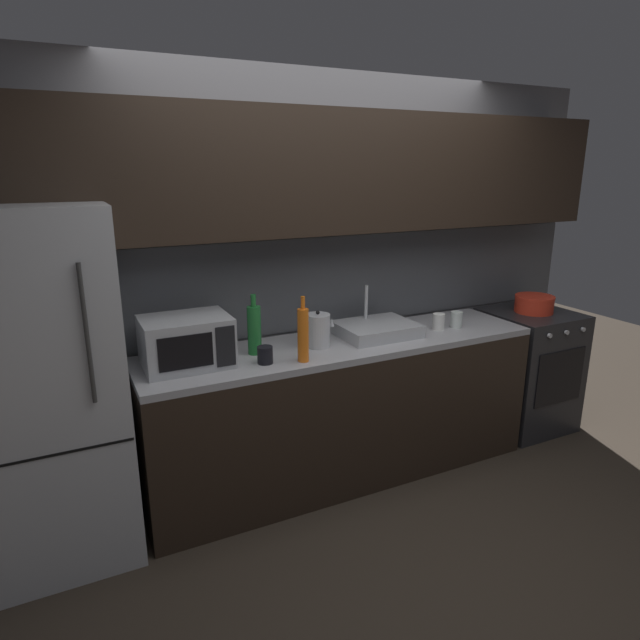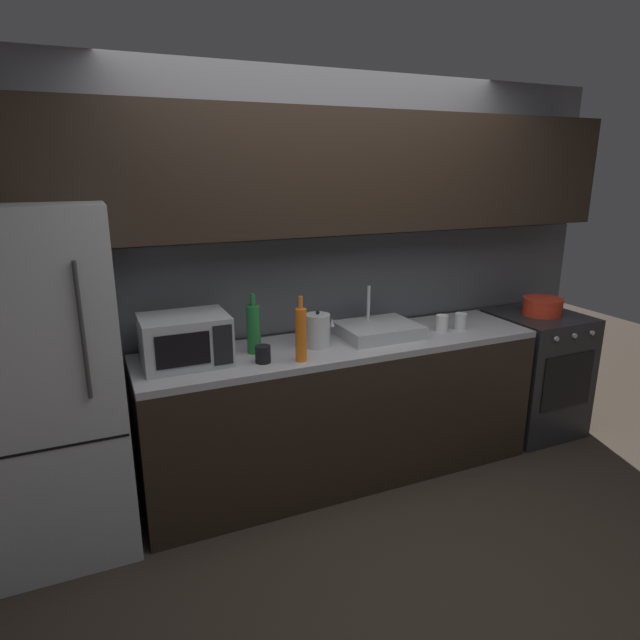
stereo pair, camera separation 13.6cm
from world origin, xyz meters
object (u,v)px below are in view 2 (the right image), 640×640
Objects in this scene: refrigerator at (49,386)px; kettle at (318,330)px; cooking_pot at (542,306)px; microwave at (185,340)px; mug_dark at (263,354)px; wine_bottle_green at (254,328)px; oven_range at (534,373)px; mug_clear at (460,321)px; mug_white at (442,323)px; wine_bottle_orange at (301,334)px.

kettle is at bearing -0.16° from refrigerator.
kettle is 1.77m from cooking_pot.
microwave is 0.43m from mug_dark.
microwave is 1.32× the size of wine_bottle_green.
mug_clear is at bearing -175.94° from oven_range.
mug_white is at bearing -2.13° from microwave.
oven_range is 1.85m from kettle.
microwave is 0.63m from wine_bottle_orange.
cooking_pot is at bearing 0.13° from kettle.
wine_bottle_orange reaches higher than oven_range.
wine_bottle_green is (-0.38, 0.04, 0.05)m from kettle.
mug_dark is at bearing -21.84° from microwave.
wine_bottle_green reaches higher than oven_range.
mug_clear is (1.00, -0.05, -0.05)m from kettle.
wine_bottle_orange is at bearing -174.24° from cooking_pot.
oven_range is 2.23m from wine_bottle_green.
mug_white is (0.86, -0.04, -0.05)m from kettle.
mug_white is at bearing -177.33° from cooking_pot.
wine_bottle_green is 0.95× the size of wine_bottle_orange.
microwave is at bearing -176.99° from wine_bottle_green.
cooking_pot is at bearing 2.67° from mug_white.
kettle is 1.00m from mug_clear.
cooking_pot is at bearing 5.76° from wine_bottle_orange.
microwave is 1.64m from mug_white.
mug_clear is (-0.76, -0.05, 0.50)m from oven_range.
wine_bottle_green is at bearing 173.57° from kettle.
mug_dark is (-0.38, -0.13, -0.05)m from kettle.
oven_range is at bearing 4.06° from mug_clear.
wine_bottle_orange is at bearing -173.18° from mug_clear.
microwave is (-2.54, 0.02, 0.58)m from oven_range.
wine_bottle_orange is (-0.18, -0.19, 0.05)m from kettle.
wine_bottle_orange is (0.20, -0.24, 0.01)m from wine_bottle_green.
wine_bottle_orange is at bearing -133.61° from kettle.
mug_dark is at bearing -175.69° from mug_white.
kettle is at bearing -1.66° from microwave.
wine_bottle_orange is 0.24m from mug_dark.
wine_bottle_green is at bearing 88.69° from mug_dark.
refrigerator reaches higher than wine_bottle_green.
mug_white reaches higher than oven_range.
kettle is 2.07× the size of mug_clear.
wine_bottle_green reaches higher than mug_dark.
microwave is at bearing 177.87° from mug_white.
mug_dark is at bearing -7.29° from refrigerator.
refrigerator is 1.08m from wine_bottle_green.
mug_clear is at bearing -2.39° from microwave.
kettle is 0.60× the size of wine_bottle_orange.
refrigerator is 0.70m from microwave.
kettle is 2.08× the size of mug_white.
microwave reaches higher than mug_dark.
wine_bottle_orange is at bearing -20.19° from microwave.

